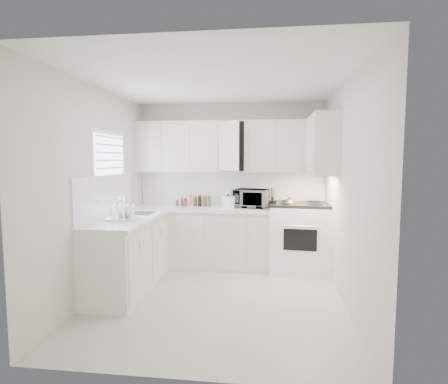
# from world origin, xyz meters

# --- Properties ---
(floor) EXTENTS (3.20, 3.20, 0.00)m
(floor) POSITION_xyz_m (0.00, 0.00, 0.00)
(floor) COLOR #BDB6AD
(floor) RESTS_ON ground
(ceiling) EXTENTS (3.20, 3.20, 0.00)m
(ceiling) POSITION_xyz_m (0.00, 0.00, 2.60)
(ceiling) COLOR white
(ceiling) RESTS_ON ground
(wall_back) EXTENTS (3.00, 0.00, 3.00)m
(wall_back) POSITION_xyz_m (0.00, 1.60, 1.30)
(wall_back) COLOR beige
(wall_back) RESTS_ON ground
(wall_front) EXTENTS (3.00, 0.00, 3.00)m
(wall_front) POSITION_xyz_m (0.00, -1.60, 1.30)
(wall_front) COLOR beige
(wall_front) RESTS_ON ground
(wall_left) EXTENTS (0.00, 3.20, 3.20)m
(wall_left) POSITION_xyz_m (-1.50, 0.00, 1.30)
(wall_left) COLOR beige
(wall_left) RESTS_ON ground
(wall_right) EXTENTS (0.00, 3.20, 3.20)m
(wall_right) POSITION_xyz_m (1.50, 0.00, 1.30)
(wall_right) COLOR beige
(wall_right) RESTS_ON ground
(window_blinds) EXTENTS (0.06, 0.96, 1.06)m
(window_blinds) POSITION_xyz_m (-1.48, 0.35, 1.55)
(window_blinds) COLOR white
(window_blinds) RESTS_ON wall_left
(lower_cabinets_back) EXTENTS (2.22, 0.60, 0.90)m
(lower_cabinets_back) POSITION_xyz_m (-0.39, 1.30, 0.45)
(lower_cabinets_back) COLOR beige
(lower_cabinets_back) RESTS_ON floor
(lower_cabinets_left) EXTENTS (0.60, 1.60, 0.90)m
(lower_cabinets_left) POSITION_xyz_m (-1.20, 0.20, 0.45)
(lower_cabinets_left) COLOR beige
(lower_cabinets_left) RESTS_ON floor
(countertop_back) EXTENTS (2.24, 0.64, 0.05)m
(countertop_back) POSITION_xyz_m (-0.39, 1.29, 0.93)
(countertop_back) COLOR silver
(countertop_back) RESTS_ON lower_cabinets_back
(countertop_left) EXTENTS (0.64, 1.62, 0.05)m
(countertop_left) POSITION_xyz_m (-1.19, 0.20, 0.93)
(countertop_left) COLOR silver
(countertop_left) RESTS_ON lower_cabinets_left
(backsplash_back) EXTENTS (2.98, 0.02, 0.55)m
(backsplash_back) POSITION_xyz_m (0.00, 1.59, 1.23)
(backsplash_back) COLOR silver
(backsplash_back) RESTS_ON wall_back
(backsplash_left) EXTENTS (0.02, 1.60, 0.55)m
(backsplash_left) POSITION_xyz_m (-1.49, 0.20, 1.23)
(backsplash_left) COLOR silver
(backsplash_left) RESTS_ON wall_left
(upper_cabinets_back) EXTENTS (3.00, 0.33, 0.80)m
(upper_cabinets_back) POSITION_xyz_m (0.00, 1.44, 1.50)
(upper_cabinets_back) COLOR beige
(upper_cabinets_back) RESTS_ON wall_back
(upper_cabinets_right) EXTENTS (0.33, 0.90, 0.80)m
(upper_cabinets_right) POSITION_xyz_m (1.33, 0.82, 1.50)
(upper_cabinets_right) COLOR beige
(upper_cabinets_right) RESTS_ON wall_right
(sink) EXTENTS (0.42, 0.38, 0.30)m
(sink) POSITION_xyz_m (-1.19, 0.55, 1.07)
(sink) COLOR gray
(sink) RESTS_ON countertop_left
(stove) EXTENTS (0.93, 0.79, 1.34)m
(stove) POSITION_xyz_m (1.10, 1.25, 0.67)
(stove) COLOR white
(stove) RESTS_ON floor
(tea_kettle) EXTENTS (0.26, 0.23, 0.22)m
(tea_kettle) POSITION_xyz_m (0.92, 1.09, 1.05)
(tea_kettle) COLOR olive
(tea_kettle) RESTS_ON stove
(frying_pan) EXTENTS (0.40, 0.53, 0.04)m
(frying_pan) POSITION_xyz_m (1.28, 1.41, 0.97)
(frying_pan) COLOR black
(frying_pan) RESTS_ON stove
(microwave) EXTENTS (0.57, 0.39, 0.35)m
(microwave) POSITION_xyz_m (0.36, 1.36, 1.12)
(microwave) COLOR gray
(microwave) RESTS_ON countertop_back
(rice_cooker) EXTENTS (0.22, 0.22, 0.22)m
(rice_cooker) POSITION_xyz_m (-0.00, 1.28, 1.06)
(rice_cooker) COLOR white
(rice_cooker) RESTS_ON countertop_back
(paper_towel) EXTENTS (0.12, 0.12, 0.27)m
(paper_towel) POSITION_xyz_m (-0.01, 1.43, 1.08)
(paper_towel) COLOR white
(paper_towel) RESTS_ON countertop_back
(utensil_crock) EXTENTS (0.14, 0.14, 0.35)m
(utensil_crock) POSITION_xyz_m (0.68, 1.09, 1.12)
(utensil_crock) COLOR black
(utensil_crock) RESTS_ON countertop_back
(dish_rack) EXTENTS (0.45, 0.37, 0.22)m
(dish_rack) POSITION_xyz_m (-1.19, 0.02, 1.06)
(dish_rack) COLOR white
(dish_rack) RESTS_ON countertop_left
(spice_left_0) EXTENTS (0.06, 0.06, 0.13)m
(spice_left_0) POSITION_xyz_m (-0.85, 1.42, 1.02)
(spice_left_0) COLOR brown
(spice_left_0) RESTS_ON countertop_back
(spice_left_1) EXTENTS (0.06, 0.06, 0.13)m
(spice_left_1) POSITION_xyz_m (-0.78, 1.33, 1.02)
(spice_left_1) COLOR #297B41
(spice_left_1) RESTS_ON countertop_back
(spice_left_2) EXTENTS (0.06, 0.06, 0.13)m
(spice_left_2) POSITION_xyz_m (-0.70, 1.42, 1.02)
(spice_left_2) COLOR #C71A47
(spice_left_2) RESTS_ON countertop_back
(spice_left_3) EXTENTS (0.06, 0.06, 0.13)m
(spice_left_3) POSITION_xyz_m (-0.62, 1.33, 1.02)
(spice_left_3) COLOR yellow
(spice_left_3) RESTS_ON countertop_back
(spice_left_4) EXTENTS (0.06, 0.06, 0.13)m
(spice_left_4) POSITION_xyz_m (-0.55, 1.42, 1.02)
(spice_left_4) COLOR brown
(spice_left_4) RESTS_ON countertop_back
(spice_left_5) EXTENTS (0.06, 0.06, 0.13)m
(spice_left_5) POSITION_xyz_m (-0.47, 1.33, 1.02)
(spice_left_5) COLOR black
(spice_left_5) RESTS_ON countertop_back
(spice_left_6) EXTENTS (0.06, 0.06, 0.13)m
(spice_left_6) POSITION_xyz_m (-0.40, 1.42, 1.02)
(spice_left_6) COLOR brown
(spice_left_6) RESTS_ON countertop_back
(spice_left_7) EXTENTS (0.06, 0.06, 0.13)m
(spice_left_7) POSITION_xyz_m (-0.32, 1.33, 1.02)
(spice_left_7) COLOR #297B41
(spice_left_7) RESTS_ON countertop_back
(sauce_right_0) EXTENTS (0.06, 0.06, 0.19)m
(sauce_right_0) POSITION_xyz_m (0.58, 1.46, 1.05)
(sauce_right_0) COLOR #C71A47
(sauce_right_0) RESTS_ON countertop_back
(sauce_right_1) EXTENTS (0.06, 0.06, 0.19)m
(sauce_right_1) POSITION_xyz_m (0.64, 1.40, 1.05)
(sauce_right_1) COLOR yellow
(sauce_right_1) RESTS_ON countertop_back
(sauce_right_2) EXTENTS (0.06, 0.06, 0.19)m
(sauce_right_2) POSITION_xyz_m (0.69, 1.46, 1.05)
(sauce_right_2) COLOR brown
(sauce_right_2) RESTS_ON countertop_back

